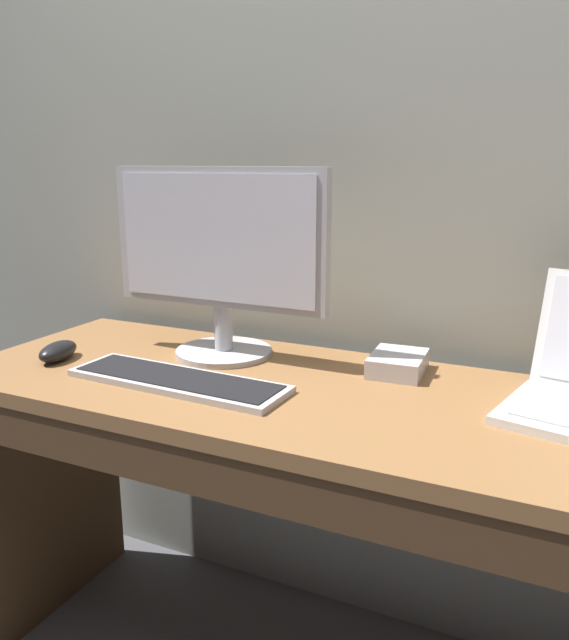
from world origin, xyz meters
TOP-DOWN VIEW (x-y plane):
  - desk at (0.00, -0.01)m, footprint 1.77×0.57m
  - external_monitor at (-0.37, 0.12)m, footprint 0.54×0.23m
  - wired_keyboard at (-0.35, -0.09)m, footprint 0.49×0.16m
  - computer_mouse at (-0.70, -0.07)m, footprint 0.08×0.13m
  - external_drive_box at (0.05, 0.18)m, footprint 0.12×0.15m

SIDE VIEW (x-z plane):
  - desk at x=0.00m, z-range 0.18..0.95m
  - wired_keyboard at x=-0.35m, z-range 0.77..0.78m
  - external_drive_box at x=0.05m, z-range 0.77..0.81m
  - computer_mouse at x=-0.70m, z-range 0.77..0.81m
  - external_monitor at x=-0.37m, z-range 0.79..1.24m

